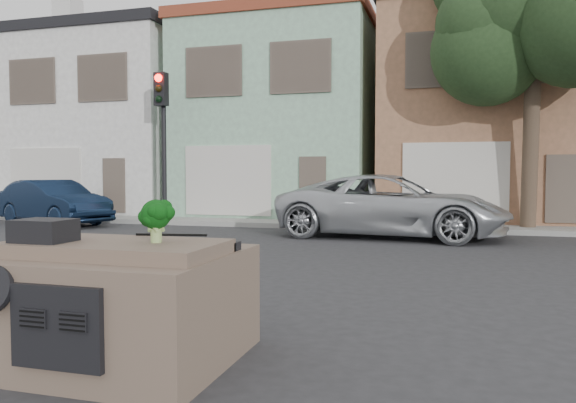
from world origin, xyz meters
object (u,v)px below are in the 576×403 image
at_px(silver_pickup, 392,237).
at_px(traffic_signal, 163,148).
at_px(navy_sedan, 54,225).
at_px(broccoli, 156,220).

height_order(silver_pickup, traffic_signal, traffic_signal).
bearing_deg(navy_sedan, silver_pickup, -72.98).
distance_m(silver_pickup, traffic_signal, 8.46).
distance_m(silver_pickup, broccoli, 10.86).
xyz_separation_m(silver_pickup, broccoli, (-0.95, -10.74, 1.31)).
relative_size(silver_pickup, traffic_signal, 1.18).
xyz_separation_m(traffic_signal, broccoli, (6.90, -12.61, -1.24)).
height_order(silver_pickup, broccoli, broccoli).
relative_size(traffic_signal, broccoli, 13.19).
bearing_deg(broccoli, traffic_signal, 118.67).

